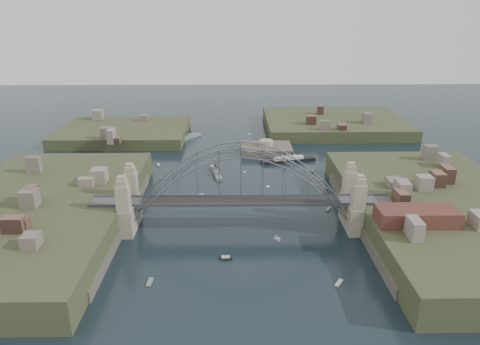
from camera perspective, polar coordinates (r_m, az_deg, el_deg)
name	(u,v)px	position (r m, az deg, el deg)	size (l,w,h in m)	color
ground	(241,227)	(128.92, 0.12, -6.97)	(500.00, 500.00, 0.00)	black
bridge	(241,187)	(123.74, 0.12, -1.89)	(84.00, 13.80, 24.60)	#49494B
shore_west	(39,222)	(139.47, -24.28, -5.80)	(50.50, 90.00, 12.00)	#373E22
shore_east	(440,219)	(141.07, 24.21, -5.49)	(50.50, 90.00, 12.00)	#373E22
headland_nw	(124,136)	(223.94, -14.56, 4.52)	(60.00, 45.00, 9.00)	#373E22
headland_ne	(334,127)	(237.73, 11.87, 5.70)	(70.00, 55.00, 9.50)	#373E22
fort_island	(266,153)	(194.37, 3.32, 2.50)	(22.00, 16.00, 9.40)	#4C453C
wharf_shed	(417,216)	(120.97, 21.66, -5.18)	(20.00, 8.00, 4.00)	#592D26
finger_pier	(413,280)	(112.18, 21.25, -12.64)	(4.00, 22.00, 1.40)	#49494B
naval_cruiser_near	(216,172)	(168.80, -3.11, 0.08)	(5.41, 15.82, 4.72)	gray
naval_cruiser_far	(190,137)	(215.69, -6.45, 4.52)	(10.68, 12.29, 4.84)	gray
ocean_liner	(288,160)	(182.36, 6.19, 1.59)	(22.71, 8.46, 5.56)	black
aeroplane	(277,238)	(106.92, 4.73, -8.38)	(1.61, 2.88, 0.42)	silver
small_boat_a	(200,195)	(150.18, -5.10, -2.87)	(2.61, 2.18, 0.45)	silver
small_boat_b	(268,187)	(156.61, 3.59, -1.82)	(1.42, 1.83, 0.45)	silver
small_boat_c	(226,258)	(113.77, -1.84, -10.84)	(3.37, 1.22, 1.43)	silver
small_boat_d	(313,171)	(173.25, 9.29, 0.21)	(1.98, 1.79, 1.43)	silver
small_boat_e	(158,165)	(180.55, -10.38, 0.98)	(1.91, 3.22, 1.43)	silver
small_boat_f	(244,172)	(170.08, 0.57, 0.05)	(1.05, 1.45, 0.45)	silver
small_boat_g	(339,283)	(107.25, 12.52, -13.60)	(2.38, 2.98, 0.45)	silver
small_boat_h	(220,152)	(193.80, -2.51, 2.66)	(1.43, 2.03, 1.43)	silver
small_boat_i	(329,209)	(141.81, 11.23, -4.60)	(1.85, 2.39, 1.43)	silver
small_boat_j	(150,282)	(107.06, -11.45, -13.58)	(1.25, 3.31, 0.45)	silver
small_boat_k	(249,134)	(221.71, 1.18, 4.92)	(1.86, 1.17, 0.45)	silver
small_boat_l	(110,189)	(160.05, -16.22, -2.09)	(2.63, 2.95, 1.43)	silver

